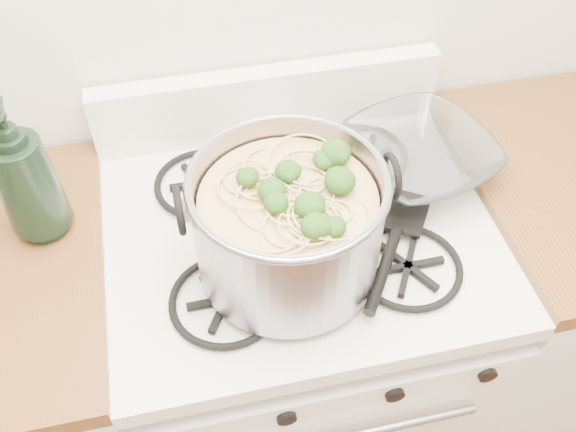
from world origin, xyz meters
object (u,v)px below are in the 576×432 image
Objects in this scene: bottle at (23,172)px; spatula at (404,210)px; glass_bowl at (416,164)px; stock_pot at (288,225)px; gas_range at (297,349)px.

spatula is at bearing -11.67° from bottle.
bottle reaches higher than glass_bowl.
spatula is (0.25, 0.07, -0.09)m from stock_pot.
spatula is 1.04× the size of bottle.
bottle reaches higher than spatula.
bottle reaches higher than stock_pot.
bottle is (-0.48, 0.09, 0.63)m from gas_range.
gas_range is 0.54m from spatula.
gas_range is 0.58m from glass_bowl.
stock_pot is at bearing -25.31° from bottle.
glass_bowl is at bearing 17.73° from gas_range.
bottle is at bearing 169.13° from gas_range.
gas_range is 0.60m from stock_pot.
stock_pot is 3.01× the size of glass_bowl.
spatula is at bearing -8.04° from gas_range.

